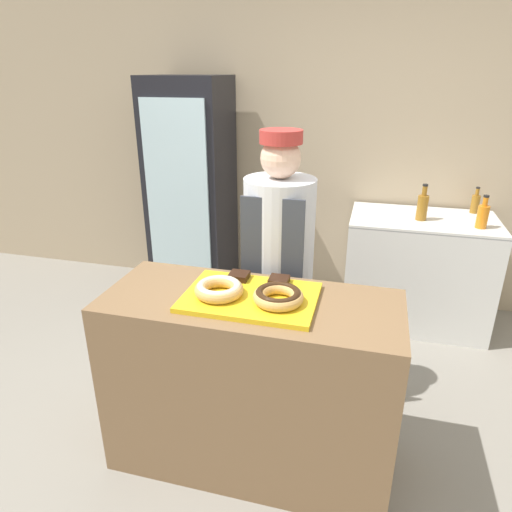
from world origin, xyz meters
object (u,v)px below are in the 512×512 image
(donut_light_glaze, at_px, (219,289))
(baker_person, at_px, (278,270))
(brownie_back_left, at_px, (239,276))
(serving_tray, at_px, (251,297))
(brownie_back_right, at_px, (279,281))
(donut_chocolate_glaze, at_px, (278,296))
(chest_freezer, at_px, (417,270))
(bottle_amber, at_px, (422,206))
(beverage_fridge, at_px, (192,194))
(bottle_amber_b, at_px, (475,203))
(bottle_orange, at_px, (483,215))

(donut_light_glaze, xyz_separation_m, baker_person, (0.16, 0.58, -0.14))
(brownie_back_left, bearing_deg, donut_light_glaze, -101.18)
(serving_tray, relative_size, brownie_back_right, 6.52)
(serving_tray, relative_size, donut_chocolate_glaze, 2.69)
(donut_light_glaze, bearing_deg, serving_tray, 15.66)
(chest_freezer, xyz_separation_m, bottle_amber, (-0.03, -0.06, 0.55))
(brownie_back_right, bearing_deg, serving_tray, -123.66)
(serving_tray, bearing_deg, baker_person, 88.34)
(brownie_back_right, xyz_separation_m, beverage_fridge, (-1.11, 1.58, -0.03))
(brownie_back_right, relative_size, bottle_amber_b, 0.45)
(chest_freezer, relative_size, bottle_amber, 4.00)
(baker_person, bearing_deg, donut_chocolate_glaze, -77.92)
(serving_tray, relative_size, donut_light_glaze, 2.69)
(donut_light_glaze, xyz_separation_m, beverage_fridge, (-0.87, 1.77, -0.05))
(donut_chocolate_glaze, height_order, bottle_amber, bottle_amber)
(donut_light_glaze, bearing_deg, brownie_back_right, 38.49)
(bottle_amber_b, bearing_deg, brownie_back_right, -123.03)
(serving_tray, bearing_deg, brownie_back_right, 56.34)
(brownie_back_right, bearing_deg, baker_person, 102.53)
(bottle_amber, bearing_deg, baker_person, -126.92)
(donut_light_glaze, height_order, baker_person, baker_person)
(brownie_back_left, distance_m, beverage_fridge, 1.82)
(donut_chocolate_glaze, relative_size, brownie_back_left, 2.42)
(bottle_orange, relative_size, bottle_amber, 0.88)
(serving_tray, relative_size, bottle_amber_b, 2.96)
(bottle_orange, bearing_deg, brownie_back_left, -133.72)
(beverage_fridge, bearing_deg, donut_chocolate_glaze, -57.10)
(donut_light_glaze, distance_m, bottle_amber, 1.99)
(bottle_amber, bearing_deg, beverage_fridge, 178.37)
(bottle_amber, bearing_deg, bottle_amber_b, 35.56)
(brownie_back_left, relative_size, chest_freezer, 0.09)
(donut_chocolate_glaze, bearing_deg, serving_tray, 164.34)
(donut_light_glaze, bearing_deg, bottle_amber, 59.55)
(bottle_orange, distance_m, bottle_amber, 0.41)
(donut_light_glaze, relative_size, bottle_orange, 0.95)
(brownie_back_left, xyz_separation_m, bottle_orange, (1.37, 1.44, -0.01))
(donut_light_glaze, height_order, beverage_fridge, beverage_fridge)
(serving_tray, height_order, chest_freezer, serving_tray)
(brownie_back_left, height_order, brownie_back_right, same)
(donut_light_glaze, height_order, brownie_back_right, donut_light_glaze)
(baker_person, bearing_deg, serving_tray, -91.66)
(bottle_amber, height_order, bottle_amber_b, bottle_amber)
(serving_tray, xyz_separation_m, brownie_back_left, (-0.10, 0.15, 0.03))
(beverage_fridge, relative_size, bottle_amber_b, 9.18)
(chest_freezer, height_order, bottle_amber_b, bottle_amber_b)
(donut_chocolate_glaze, height_order, brownie_back_left, donut_chocolate_glaze)
(bottle_orange, bearing_deg, chest_freezer, 158.22)
(donut_chocolate_glaze, height_order, bottle_orange, bottle_orange)
(brownie_back_left, relative_size, bottle_amber, 0.34)
(donut_chocolate_glaze, xyz_separation_m, baker_person, (-0.12, 0.58, -0.14))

